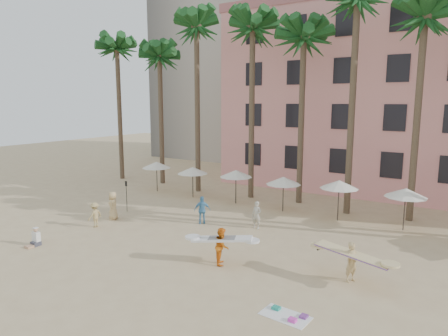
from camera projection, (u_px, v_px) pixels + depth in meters
ground at (187, 279)px, 17.79m from camera, size 120.00×120.00×0.00m
pink_hotel at (436, 99)px, 34.33m from camera, size 35.00×14.00×16.00m
palm_row at (322, 26)px, 27.83m from camera, size 44.40×5.40×16.30m
umbrella_row at (259, 177)px, 29.38m from camera, size 22.50×2.70×2.73m
beach_towel at (287, 315)px, 14.70m from camera, size 1.87×1.14×0.14m
carrier_yellow at (352, 259)px, 17.38m from camera, size 3.33×1.24×1.79m
carrier_white at (222, 245)px, 19.28m from camera, size 2.97×1.82×1.81m
beachgoers at (149, 210)px, 25.65m from camera, size 9.84×6.00×1.89m
paddle at (126, 192)px, 28.40m from camera, size 0.18×0.04×2.23m
seated_man at (35, 240)px, 21.80m from camera, size 0.45×0.78×1.01m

